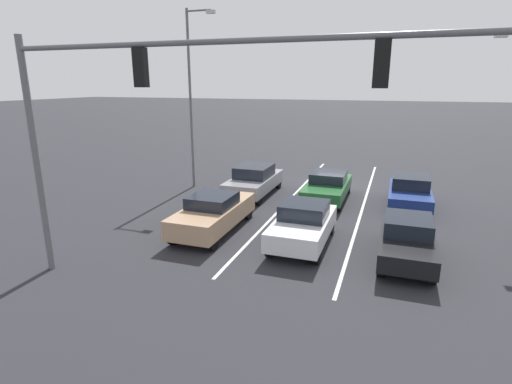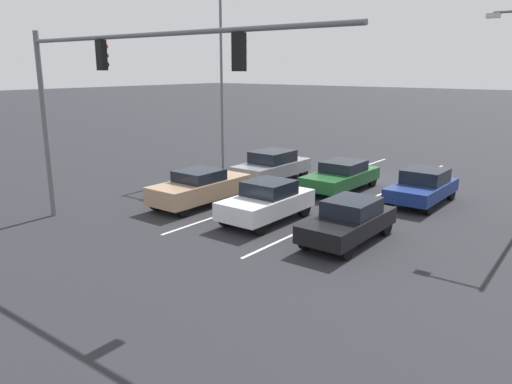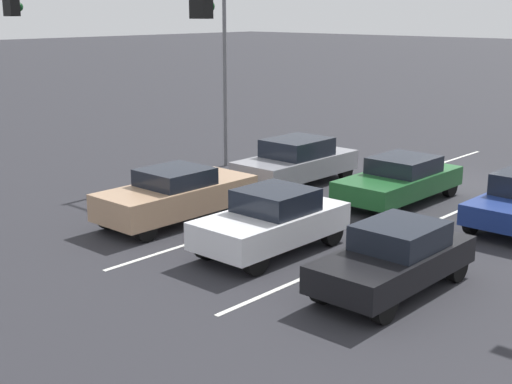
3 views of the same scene
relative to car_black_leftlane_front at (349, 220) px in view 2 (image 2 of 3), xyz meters
The scene contains 11 objects.
ground_plane 10.18m from the car_black_leftlane_front, 68.87° to the right, with size 240.00×240.00×0.00m, color #28282D.
lane_stripe_left_divider 6.34m from the car_black_leftlane_front, 72.96° to the right, with size 0.12×18.91×0.01m, color silver.
lane_stripe_center_divider 8.17m from the car_black_leftlane_front, 47.69° to the right, with size 0.12×18.91×0.01m, color silver.
car_black_leftlane_front is the anchor object (origin of this frame).
car_tan_rightlane_front 7.24m from the car_black_leftlane_front, ahead, with size 1.85×4.68×1.51m.
car_white_midlane_front 3.56m from the car_black_leftlane_front, ahead, with size 1.84×4.03×1.55m.
car_gray_rightlane_second 9.58m from the car_black_leftlane_front, 38.40° to the right, with size 1.92×4.55×1.56m.
car_darkgreen_midlane_second 7.28m from the car_black_leftlane_front, 59.61° to the right, with size 1.90×4.58×1.40m.
car_navy_leftlane_second 6.36m from the car_black_leftlane_front, 91.86° to the right, with size 1.88×4.10×1.47m.
traffic_signal_gantry 9.18m from the car_black_leftlane_front, 33.72° to the left, with size 13.22×0.37×7.02m.
street_lamp_right_shoulder 13.70m from the car_black_leftlane_front, 29.87° to the right, with size 1.65×0.24×9.43m.
Camera 2 is at (-11.00, 23.98, 5.72)m, focal length 35.00 mm.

